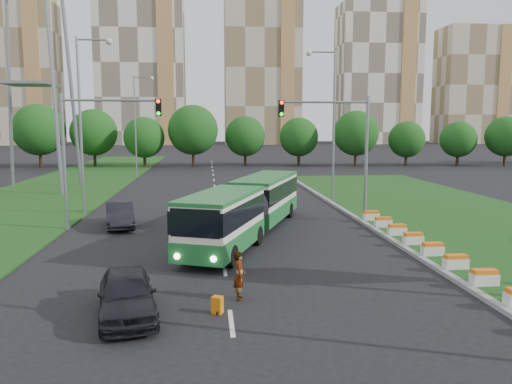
{
  "coord_description": "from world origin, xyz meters",
  "views": [
    {
      "loc": [
        -3.68,
        -20.94,
        6.13
      ],
      "look_at": [
        -1.1,
        5.51,
        2.6
      ],
      "focal_mm": 35.0,
      "sensor_mm": 36.0,
      "label": 1
    }
  ],
  "objects": [
    {
      "name": "ground",
      "position": [
        0.0,
        0.0,
        0.0
      ],
      "size": [
        360.0,
        360.0,
        0.0
      ],
      "primitive_type": "plane",
      "color": "black",
      "rests_on": "ground"
    },
    {
      "name": "grass_median",
      "position": [
        13.0,
        8.0,
        0.07
      ],
      "size": [
        14.0,
        60.0,
        0.15
      ],
      "primitive_type": "cube",
      "color": "#174714",
      "rests_on": "ground"
    },
    {
      "name": "median_kerb",
      "position": [
        6.05,
        8.0,
        0.09
      ],
      "size": [
        0.3,
        60.0,
        0.18
      ],
      "primitive_type": "cube",
      "color": "gray",
      "rests_on": "ground"
    },
    {
      "name": "left_verge",
      "position": [
        -18.0,
        25.0,
        0.05
      ],
      "size": [
        12.0,
        110.0,
        0.1
      ],
      "primitive_type": "cube",
      "color": "#174714",
      "rests_on": "ground"
    },
    {
      "name": "lane_markings",
      "position": [
        -3.0,
        20.0,
        0.0
      ],
      "size": [
        0.2,
        100.0,
        0.01
      ],
      "primitive_type": null,
      "color": "silver",
      "rests_on": "ground"
    },
    {
      "name": "flower_planters",
      "position": [
        6.7,
        0.8,
        0.45
      ],
      "size": [
        1.1,
        18.1,
        0.6
      ],
      "primitive_type": null,
      "color": "silver",
      "rests_on": "grass_median"
    },
    {
      "name": "traffic_mast_median",
      "position": [
        4.78,
        10.0,
        5.35
      ],
      "size": [
        5.76,
        0.32,
        8.0
      ],
      "color": "gray",
      "rests_on": "ground"
    },
    {
      "name": "traffic_mast_left",
      "position": [
        -10.38,
        9.0,
        5.35
      ],
      "size": [
        5.76,
        0.32,
        8.0
      ],
      "color": "gray",
      "rests_on": "ground"
    },
    {
      "name": "street_lamps",
      "position": [
        -3.0,
        10.0,
        6.0
      ],
      "size": [
        36.0,
        60.0,
        12.0
      ],
      "primitive_type": null,
      "color": "gray",
      "rests_on": "ground"
    },
    {
      "name": "tree_line",
      "position": [
        10.0,
        55.0,
        4.5
      ],
      "size": [
        120.0,
        8.0,
        9.0
      ],
      "primitive_type": null,
      "color": "#184E14",
      "rests_on": "ground"
    },
    {
      "name": "apartment_tower_west",
      "position": [
        -65.0,
        150.0,
        24.0
      ],
      "size": [
        26.0,
        15.0,
        48.0
      ],
      "primitive_type": "cube",
      "color": "#BFB59A",
      "rests_on": "ground"
    },
    {
      "name": "apartment_tower_cwest",
      "position": [
        -25.0,
        150.0,
        26.0
      ],
      "size": [
        28.0,
        15.0,
        52.0
      ],
      "primitive_type": "cube",
      "color": "beige",
      "rests_on": "ground"
    },
    {
      "name": "apartment_tower_ceast",
      "position": [
        15.0,
        150.0,
        25.0
      ],
      "size": [
        25.0,
        15.0,
        50.0
      ],
      "primitive_type": "cube",
      "color": "#BFB59A",
      "rests_on": "ground"
    },
    {
      "name": "apartment_tower_east",
      "position": [
        55.0,
        150.0,
        23.5
      ],
      "size": [
        27.0,
        15.0,
        47.0
      ],
      "primitive_type": "cube",
      "color": "beige",
      "rests_on": "ground"
    },
    {
      "name": "midrise_east",
      "position": [
        90.0,
        150.0,
        20.0
      ],
      "size": [
        24.0,
        14.0,
        40.0
      ],
      "primitive_type": "cube",
      "color": "#BFB59A",
      "rests_on": "ground"
    },
    {
      "name": "articulated_bus",
      "position": [
        -1.66,
        6.69,
        1.59
      ],
      "size": [
        2.46,
        15.77,
        2.6
      ],
      "rotation": [
        0.0,
        0.0,
        -0.37
      ],
      "color": "silver",
      "rests_on": "ground"
    },
    {
      "name": "car_left_near",
      "position": [
        -6.32,
        -5.14,
        0.75
      ],
      "size": [
        2.58,
        4.68,
        1.51
      ],
      "primitive_type": "imported",
      "rotation": [
        0.0,
        0.0,
        0.19
      ],
      "color": "black",
      "rests_on": "ground"
    },
    {
      "name": "car_left_far",
      "position": [
        -9.06,
        9.67,
        0.75
      ],
      "size": [
        2.48,
        4.8,
        1.51
      ],
      "primitive_type": "imported",
      "rotation": [
        0.0,
        0.0,
        0.2
      ],
      "color": "black",
      "rests_on": "ground"
    },
    {
      "name": "pedestrian",
      "position": [
        -2.61,
        -3.86,
        0.87
      ],
      "size": [
        0.45,
        0.66,
        1.74
      ],
      "primitive_type": "imported",
      "rotation": [
        0.0,
        0.0,
        1.51
      ],
      "color": "gray",
      "rests_on": "ground"
    },
    {
      "name": "shopping_trolley",
      "position": [
        -3.42,
        -5.15,
        0.28
      ],
      "size": [
        0.33,
        0.35,
        0.57
      ],
      "rotation": [
        0.0,
        0.0,
        -0.43
      ],
      "color": "orange",
      "rests_on": "ground"
    }
  ]
}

